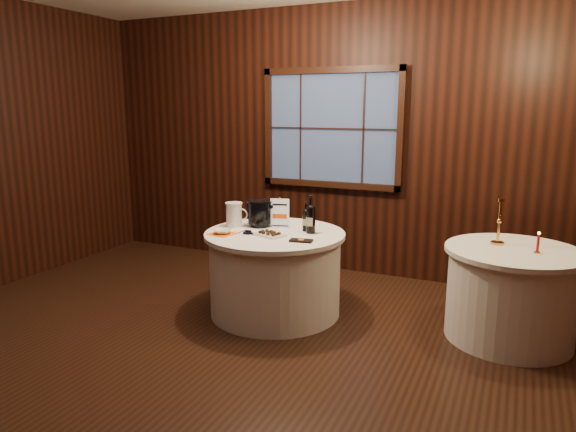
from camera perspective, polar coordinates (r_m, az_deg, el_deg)
The scene contains 16 objects.
ground at distance 4.12m, azimuth -7.77°, elevation -15.35°, with size 6.00×6.00×0.00m, color black.
back_wall at distance 5.91m, azimuth 4.90°, elevation 8.66°, with size 6.00×0.10×3.00m.
main_table at distance 4.77m, azimuth -1.45°, elevation -6.28°, with size 1.28×1.28×0.77m.
side_table at distance 4.62m, azimuth 23.49°, elevation -7.95°, with size 1.08×1.08×0.77m.
sign_stand at distance 4.84m, azimuth -0.92°, elevation -0.13°, with size 0.17×0.12×0.29m.
port_bottle_left at distance 4.69m, azimuth 2.02°, elevation -0.27°, with size 0.07×0.07×0.27m.
port_bottle_right at distance 4.61m, azimuth 2.55°, elevation -0.09°, with size 0.08×0.09×0.35m.
ice_bucket at distance 4.88m, azimuth -3.15°, elevation 0.38°, with size 0.25×0.25×0.25m.
chocolate_plate at distance 4.55m, azimuth -2.08°, elevation -2.00°, with size 0.31×0.26×0.04m.
chocolate_box at distance 4.35m, azimuth 1.47°, elevation -2.75°, with size 0.19×0.10×0.02m, color black.
grape_bunch at distance 4.60m, azimuth -4.48°, elevation -1.82°, with size 0.15×0.06×0.04m.
glass_pitcher at distance 4.89m, azimuth -6.00°, elevation 0.17°, with size 0.22×0.16×0.23m.
orange_napkin at distance 4.64m, azimuth -7.27°, elevation -1.97°, with size 0.21×0.21×0.00m, color orange.
cracker_bowl at distance 4.64m, azimuth -7.27°, elevation -1.71°, with size 0.16×0.16×0.04m, color silver.
brass_candlestick at distance 4.58m, azimuth 22.36°, elevation -1.22°, with size 0.11×0.11×0.39m.
red_candle at distance 4.43m, azimuth 26.01°, elevation -2.90°, with size 0.05×0.05×0.17m.
Camera 1 is at (2.00, -3.07, 1.89)m, focal length 32.00 mm.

